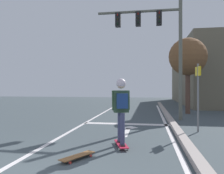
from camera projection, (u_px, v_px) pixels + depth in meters
The scene contains 12 objects.
lane_line_center at pixel (81, 125), 8.67m from camera, with size 0.12×20.00×0.01m, color silver.
lane_line_curbside at pixel (167, 128), 8.15m from camera, with size 0.12×20.00×0.01m, color silver.
stop_bar at pixel (126, 124), 8.96m from camera, with size 3.40×0.40×0.01m, color silver.
lane_arrow_stem at pixel (127, 132), 7.30m from camera, with size 0.16×1.40×0.01m, color silver.
lane_arrow_head at pixel (129, 128), 8.14m from camera, with size 0.56×0.44×0.01m, color silver.
curb_strip at pixel (174, 126), 8.10m from camera, with size 0.24×24.00×0.14m, color #A1958F.
skateboard at pixel (121, 144), 5.53m from camera, with size 0.47×0.90×0.08m.
skater at pixel (121, 103), 5.51m from camera, with size 0.43×0.60×1.61m.
spare_skateboard at pixel (78, 156), 4.58m from camera, with size 0.59×0.84×0.08m.
traffic_signal_mast at pixel (156, 35), 10.25m from camera, with size 3.86×0.34×5.48m.
street_sign_post at pixel (198, 87), 7.36m from camera, with size 0.10×0.44×2.25m.
roadside_tree at pixel (188, 57), 12.47m from camera, with size 2.08×2.08×4.22m.
Camera 1 is at (2.47, -2.36, 1.47)m, focal length 35.98 mm.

